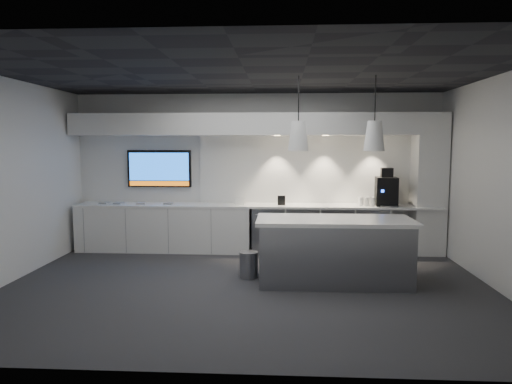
# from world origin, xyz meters

# --- Properties ---
(floor) EXTENTS (7.00, 7.00, 0.00)m
(floor) POSITION_xyz_m (0.00, 0.00, 0.00)
(floor) COLOR #2F2F32
(floor) RESTS_ON ground
(ceiling) EXTENTS (7.00, 7.00, 0.00)m
(ceiling) POSITION_xyz_m (0.00, 0.00, 3.00)
(ceiling) COLOR black
(ceiling) RESTS_ON wall_back
(wall_back) EXTENTS (7.00, 0.00, 7.00)m
(wall_back) POSITION_xyz_m (0.00, 2.50, 1.50)
(wall_back) COLOR white
(wall_back) RESTS_ON floor
(wall_front) EXTENTS (7.00, 0.00, 7.00)m
(wall_front) POSITION_xyz_m (0.00, -2.50, 1.50)
(wall_front) COLOR white
(wall_front) RESTS_ON floor
(wall_left) EXTENTS (0.00, 7.00, 7.00)m
(wall_left) POSITION_xyz_m (-3.50, 0.00, 1.50)
(wall_left) COLOR white
(wall_left) RESTS_ON floor
(wall_right) EXTENTS (0.00, 7.00, 7.00)m
(wall_right) POSITION_xyz_m (3.50, 0.00, 1.50)
(wall_right) COLOR white
(wall_right) RESTS_ON floor
(back_counter) EXTENTS (6.80, 0.65, 0.04)m
(back_counter) POSITION_xyz_m (0.00, 2.17, 0.88)
(back_counter) COLOR white
(back_counter) RESTS_ON left_base_cabinets
(left_base_cabinets) EXTENTS (3.30, 0.63, 0.86)m
(left_base_cabinets) POSITION_xyz_m (-1.75, 2.17, 0.43)
(left_base_cabinets) COLOR white
(left_base_cabinets) RESTS_ON floor
(fridge_unit_a) EXTENTS (0.60, 0.61, 0.85)m
(fridge_unit_a) POSITION_xyz_m (0.25, 2.17, 0.42)
(fridge_unit_a) COLOR gray
(fridge_unit_a) RESTS_ON floor
(fridge_unit_b) EXTENTS (0.60, 0.61, 0.85)m
(fridge_unit_b) POSITION_xyz_m (0.88, 2.17, 0.42)
(fridge_unit_b) COLOR gray
(fridge_unit_b) RESTS_ON floor
(fridge_unit_c) EXTENTS (0.60, 0.61, 0.85)m
(fridge_unit_c) POSITION_xyz_m (1.51, 2.17, 0.42)
(fridge_unit_c) COLOR gray
(fridge_unit_c) RESTS_ON floor
(fridge_unit_d) EXTENTS (0.60, 0.61, 0.85)m
(fridge_unit_d) POSITION_xyz_m (2.14, 2.17, 0.42)
(fridge_unit_d) COLOR gray
(fridge_unit_d) RESTS_ON floor
(backsplash) EXTENTS (4.60, 0.03, 1.30)m
(backsplash) POSITION_xyz_m (1.20, 2.48, 1.55)
(backsplash) COLOR white
(backsplash) RESTS_ON wall_back
(soffit) EXTENTS (6.90, 0.60, 0.40)m
(soffit) POSITION_xyz_m (0.00, 2.20, 2.40)
(soffit) COLOR white
(soffit) RESTS_ON wall_back
(column) EXTENTS (0.55, 0.55, 2.60)m
(column) POSITION_xyz_m (3.20, 2.20, 1.30)
(column) COLOR white
(column) RESTS_ON floor
(wall_tv) EXTENTS (1.25, 0.07, 0.72)m
(wall_tv) POSITION_xyz_m (-1.90, 2.45, 1.56)
(wall_tv) COLOR black
(wall_tv) RESTS_ON wall_back
(island) EXTENTS (2.26, 0.97, 0.96)m
(island) POSITION_xyz_m (1.26, 0.26, 0.48)
(island) COLOR gray
(island) RESTS_ON floor
(bin) EXTENTS (0.38, 0.38, 0.40)m
(bin) POSITION_xyz_m (-0.01, 0.46, 0.20)
(bin) COLOR gray
(bin) RESTS_ON floor
(coffee_machine) EXTENTS (0.42, 0.58, 0.70)m
(coffee_machine) POSITION_xyz_m (2.44, 2.20, 1.19)
(coffee_machine) COLOR black
(coffee_machine) RESTS_ON back_counter
(sign_black) EXTENTS (0.14, 0.04, 0.18)m
(sign_black) POSITION_xyz_m (0.49, 2.12, 0.99)
(sign_black) COLOR black
(sign_black) RESTS_ON back_counter
(sign_white) EXTENTS (0.18, 0.06, 0.14)m
(sign_white) POSITION_xyz_m (-0.29, 2.10, 0.97)
(sign_white) COLOR white
(sign_white) RESTS_ON back_counter
(cup_cluster) EXTENTS (0.29, 0.19, 0.16)m
(cup_cluster) POSITION_xyz_m (2.07, 2.14, 0.98)
(cup_cluster) COLOR white
(cup_cluster) RESTS_ON back_counter
(tray_a) EXTENTS (0.18, 0.18, 0.02)m
(tray_a) POSITION_xyz_m (-2.90, 2.14, 0.91)
(tray_a) COLOR #979797
(tray_a) RESTS_ON back_counter
(tray_b) EXTENTS (0.18, 0.18, 0.02)m
(tray_b) POSITION_xyz_m (-2.62, 2.13, 0.91)
(tray_b) COLOR #979797
(tray_b) RESTS_ON back_counter
(tray_c) EXTENTS (0.18, 0.18, 0.02)m
(tray_c) POSITION_xyz_m (-2.19, 2.14, 0.91)
(tray_c) COLOR #979797
(tray_c) RESTS_ON back_counter
(tray_d) EXTENTS (0.16, 0.16, 0.02)m
(tray_d) POSITION_xyz_m (-1.66, 2.15, 0.91)
(tray_d) COLOR #979797
(tray_d) RESTS_ON back_counter
(pendant_left) EXTENTS (0.30, 0.30, 1.13)m
(pendant_left) POSITION_xyz_m (0.73, 0.26, 2.15)
(pendant_left) COLOR white
(pendant_left) RESTS_ON ceiling
(pendant_right) EXTENTS (0.30, 0.30, 1.13)m
(pendant_right) POSITION_xyz_m (1.80, 0.26, 2.15)
(pendant_right) COLOR white
(pendant_right) RESTS_ON ceiling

